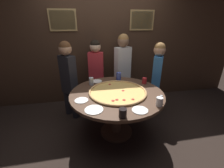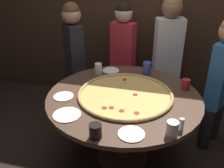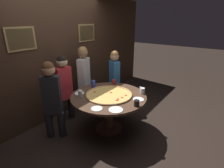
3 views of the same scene
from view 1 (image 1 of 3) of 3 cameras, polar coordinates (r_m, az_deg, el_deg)
name	(u,v)px [view 1 (image 1 of 3)]	position (r m, az deg, el deg)	size (l,w,h in m)	color
ground_plane	(116,132)	(2.65, 1.64, -17.78)	(24.00, 24.00, 0.00)	black
back_wall	(104,43)	(3.33, -2.95, 15.41)	(6.40, 0.08, 2.60)	#3D281C
dining_table	(117,101)	(2.32, 1.80, -6.63)	(1.40, 1.40, 0.74)	#4C3323
giant_pizza	(118,92)	(2.24, 2.19, -2.93)	(0.87, 0.87, 0.03)	#EAB75B
drink_cup_centre_back	(123,113)	(1.68, 4.13, -10.92)	(0.09, 0.09, 0.10)	black
drink_cup_by_shaker	(91,81)	(2.52, -7.90, 1.07)	(0.08, 0.08, 0.13)	silver
drink_cup_far_right	(159,102)	(1.97, 17.61, -6.41)	(0.08, 0.08, 0.11)	white
drink_cup_near_left	(119,76)	(2.70, 2.55, 2.91)	(0.08, 0.08, 0.14)	#384CB7
drink_cup_near_right	(144,81)	(2.61, 12.24, 1.26)	(0.08, 0.08, 0.10)	#B22328
white_plate_beside_cup	(81,100)	(2.06, -11.56, -6.12)	(0.18, 0.18, 0.01)	white
white_plate_near_front	(94,110)	(1.83, -6.89, -9.69)	(0.23, 0.23, 0.01)	white
white_plate_left_side	(140,110)	(1.84, 10.60, -9.75)	(0.19, 0.19, 0.01)	white
white_plate_far_back	(97,81)	(2.67, -5.82, 1.07)	(0.18, 0.18, 0.01)	white
condiment_shaker	(161,99)	(2.07, 18.15, -5.37)	(0.04, 0.04, 0.10)	silver
diner_centre_back	(157,75)	(2.94, 16.64, 3.20)	(0.28, 0.36, 1.39)	#232328
diner_far_left	(96,70)	(3.10, -6.03, 5.18)	(0.37, 0.22, 1.41)	#232328
diner_side_left	(68,76)	(2.80, -16.25, 2.80)	(0.33, 0.35, 1.43)	#232328
diner_far_right	(123,67)	(3.14, 4.05, 6.62)	(0.40, 0.26, 1.51)	#232328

